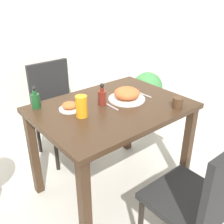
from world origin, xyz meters
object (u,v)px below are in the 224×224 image
chair_near (201,198)px  drink_cup (178,103)px  condiment_bottle (36,100)px  food_plate (127,95)px  side_plate (70,107)px  juice_glass (82,106)px  potted_plant_right (147,94)px  sauce_bottle (102,97)px  chair_far (57,105)px

chair_near → drink_cup: chair_near is taller
drink_cup → condiment_bottle: condiment_bottle is taller
food_plate → side_plate: bearing=163.6°
juice_glass → potted_plant_right: 1.39m
chair_near → sauce_bottle: (-0.01, 0.86, 0.31)m
drink_cup → chair_far: bearing=110.0°
sauce_bottle → condiment_bottle: 0.46m
food_plate → side_plate: (-0.42, 0.12, -0.02)m
potted_plant_right → condiment_bottle: bearing=-170.5°
drink_cup → juice_glass: (-0.59, 0.31, 0.03)m
condiment_bottle → drink_cup: bearing=-39.3°
drink_cup → potted_plant_right: (0.62, 0.85, -0.38)m
food_plate → drink_cup: 0.37m
food_plate → side_plate: food_plate is taller
side_plate → condiment_bottle: 0.24m
chair_far → condiment_bottle: size_ratio=5.52×
side_plate → food_plate: bearing=-16.4°
chair_far → food_plate: size_ratio=3.26×
chair_far → potted_plant_right: 1.03m
food_plate → chair_far: bearing=105.8°
side_plate → chair_near: bearing=-76.0°
chair_far → condiment_bottle: 0.66m
chair_far → drink_cup: (0.39, -1.07, 0.29)m
sauce_bottle → food_plate: bearing=-14.2°
side_plate → sauce_bottle: (0.23, -0.07, 0.04)m
sauce_bottle → potted_plant_right: sauce_bottle is taller
side_plate → condiment_bottle: size_ratio=0.91×
food_plate → condiment_bottle: bearing=153.0°
food_plate → condiment_bottle: size_ratio=1.69×
chair_far → potted_plant_right: (1.01, -0.21, -0.09)m
potted_plant_right → side_plate: bearing=-161.6°
food_plate → sauce_bottle: size_ratio=1.69×
juice_glass → condiment_bottle: size_ratio=0.89×
food_plate → condiment_bottle: (-0.58, 0.30, 0.02)m
potted_plant_right → sauce_bottle: bearing=-154.2°
chair_far → food_plate: (0.21, -0.74, 0.29)m
juice_glass → sauce_bottle: 0.22m
chair_near → potted_plant_right: 1.67m
chair_near → drink_cup: bearing=-127.1°
potted_plant_right → chair_far: bearing=168.2°
food_plate → potted_plant_right: bearing=33.4°
juice_glass → sauce_bottle: bearing=15.9°
drink_cup → sauce_bottle: bearing=134.8°
juice_glass → potted_plant_right: (1.21, 0.54, -0.41)m
chair_near → side_plate: size_ratio=6.04×
chair_near → juice_glass: (-0.22, 0.80, 0.32)m
side_plate → drink_cup: drink_cup is taller
drink_cup → juice_glass: size_ratio=0.53×
side_plate → potted_plant_right: 1.33m
chair_far → potted_plant_right: size_ratio=1.35×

